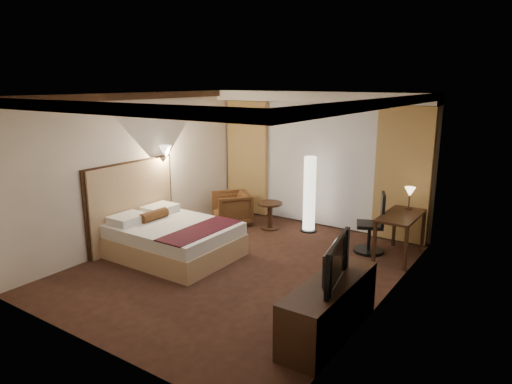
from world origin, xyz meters
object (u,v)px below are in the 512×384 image
Objects in this scene: dresser at (329,308)px; armchair at (232,207)px; floor_lamp at (309,194)px; bed at (174,240)px; television at (329,258)px; office_chair at (370,223)px; side_table at (270,216)px; desk at (400,236)px.

armchair is at bearing 141.55° from dresser.
floor_lamp is 3.79m from dresser.
armchair is (-0.28, 1.99, 0.08)m from bed.
television is (3.18, -0.78, 0.66)m from bed.
armchair is 0.69× the size of office_chair.
side_table is 0.91m from floor_lamp.
desk is at bearing -1.84° from side_table.
dresser is (0.05, -2.85, -0.05)m from desk.
dresser is at bearing -101.02° from office_chair.
armchair is 1.35× the size of side_table.
bed is 2.80m from floor_lamp.
television is at bearing 1.33° from armchair.
floor_lamp is 1.97m from desk.
desk is 0.53m from office_chair.
dresser is at bearing 1.57° from armchair.
office_chair is at bearing -17.26° from floor_lamp.
floor_lamp is at bearing 168.61° from desk.
television is at bearing -13.80° from bed.
television is at bearing 180.00° from dresser.
desk reaches higher than dresser.
dresser is 1.69× the size of television.
desk is (3.44, 0.08, 0.01)m from armchair.
floor_lamp is (0.72, 0.30, 0.48)m from side_table.
bed is 1.75× the size of desk.
office_chair reaches higher than desk.
floor_lamp is (1.54, 0.46, 0.38)m from armchair.
desk is at bearing 33.22° from bed.
desk is at bearing 41.35° from armchair.
bed is 1.31× the size of floor_lamp.
floor_lamp reaches higher than bed.
television is (2.63, -2.93, 0.68)m from side_table.
side_table is 2.13m from office_chair.
floor_lamp is 1.41× the size of office_chair.
side_table is at bearing 75.75° from bed.
desk is at bearing -10.75° from television.
floor_lamp is 1.50× the size of television.
dresser reaches higher than side_table.
bed is 3.34m from television.
floor_lamp is 3.76m from television.
office_chair is 0.63× the size of dresser.
television is at bearing -59.34° from floor_lamp.
television reaches higher than bed.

